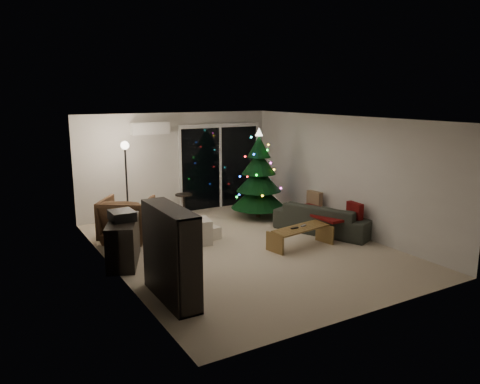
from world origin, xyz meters
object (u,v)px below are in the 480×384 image
object	(u,v)px
bookshelf	(160,256)
sofa	(324,218)
coffee_table	(301,237)
media_cabinet	(123,242)
armchair	(127,219)
christmas_tree	(259,173)

from	to	relation	value
bookshelf	sofa	distance (m)	4.57
sofa	coffee_table	xyz separation A→B (m)	(-1.07, -0.57, -0.11)
bookshelf	media_cabinet	size ratio (longest dim) A/B	1.10
coffee_table	bookshelf	bearing A→B (deg)	-173.88
armchair	christmas_tree	xyz separation A→B (m)	(3.30, 0.19, 0.63)
sofa	media_cabinet	bearing A→B (deg)	62.73
coffee_table	christmas_tree	xyz separation A→B (m)	(0.52, 2.35, 0.88)
coffee_table	christmas_tree	distance (m)	2.57
armchair	sofa	distance (m)	4.17
media_cabinet	coffee_table	xyz separation A→B (m)	(3.23, -0.90, -0.19)
coffee_table	christmas_tree	world-z (taller)	christmas_tree
bookshelf	sofa	bearing A→B (deg)	42.31
coffee_table	sofa	bearing A→B (deg)	18.06
coffee_table	armchair	bearing A→B (deg)	132.25
armchair	sofa	size ratio (longest dim) A/B	0.47
media_cabinet	armchair	size ratio (longest dim) A/B	1.28
sofa	bookshelf	bearing A→B (deg)	86.29
media_cabinet	christmas_tree	bearing A→B (deg)	43.65
media_cabinet	sofa	world-z (taller)	media_cabinet
armchair	christmas_tree	world-z (taller)	christmas_tree
armchair	coffee_table	distance (m)	3.53
bookshelf	christmas_tree	size ratio (longest dim) A/B	0.64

